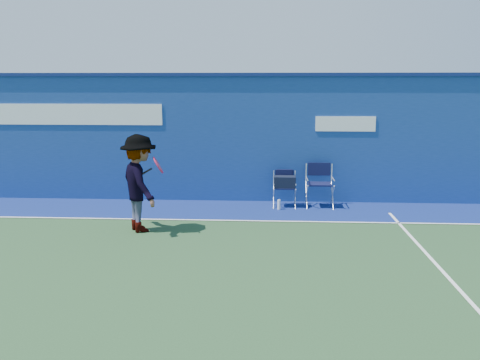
# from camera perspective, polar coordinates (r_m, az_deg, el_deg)

# --- Properties ---
(ground) EXTENTS (80.00, 80.00, 0.00)m
(ground) POSITION_cam_1_polar(r_m,az_deg,el_deg) (7.85, -10.39, -10.79)
(ground) COLOR #244324
(ground) RESTS_ON ground
(stadium_wall) EXTENTS (24.00, 0.50, 3.08)m
(stadium_wall) POSITION_cam_1_polar(r_m,az_deg,el_deg) (12.47, -5.11, 4.85)
(stadium_wall) COLOR navy
(stadium_wall) RESTS_ON ground
(out_of_bounds_strip) EXTENTS (24.00, 1.80, 0.01)m
(out_of_bounds_strip) POSITION_cam_1_polar(r_m,az_deg,el_deg) (11.68, -5.73, -3.31)
(out_of_bounds_strip) COLOR navy
(out_of_bounds_strip) RESTS_ON ground
(court_lines) EXTENTS (24.00, 12.00, 0.01)m
(court_lines) POSITION_cam_1_polar(r_m,az_deg,el_deg) (8.39, -9.44, -9.20)
(court_lines) COLOR white
(court_lines) RESTS_ON out_of_bounds_strip
(directors_chair_left) EXTENTS (0.50, 0.46, 0.85)m
(directors_chair_left) POSITION_cam_1_polar(r_m,az_deg,el_deg) (11.87, 5.01, -1.30)
(directors_chair_left) COLOR silver
(directors_chair_left) RESTS_ON ground
(directors_chair_right) EXTENTS (0.60, 0.54, 1.00)m
(directors_chair_right) POSITION_cam_1_polar(r_m,az_deg,el_deg) (11.96, 8.91, -1.51)
(directors_chair_right) COLOR silver
(directors_chair_right) RESTS_ON ground
(water_bottle) EXTENTS (0.07, 0.07, 0.23)m
(water_bottle) POSITION_cam_1_polar(r_m,az_deg,el_deg) (11.63, 4.40, -2.79)
(water_bottle) COLOR white
(water_bottle) RESTS_ON ground
(tennis_player) EXTENTS (1.25, 1.41, 1.90)m
(tennis_player) POSITION_cam_1_polar(r_m,az_deg,el_deg) (10.01, -11.20, -0.35)
(tennis_player) COLOR #EA4738
(tennis_player) RESTS_ON ground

